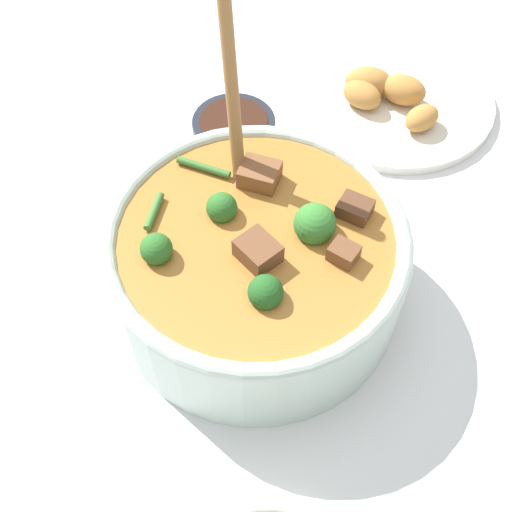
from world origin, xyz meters
TOP-DOWN VIEW (x-y plane):
  - ground_plane at (0.00, 0.00)m, footprint 4.00×4.00m
  - stew_bowl at (0.00, 0.00)m, footprint 0.28×0.28m
  - condiment_bowl at (0.18, 0.12)m, footprint 0.10×0.10m
  - food_plate at (0.33, -0.02)m, footprint 0.25×0.25m

SIDE VIEW (x-z plane):
  - ground_plane at x=0.00m, z-range 0.00..0.00m
  - food_plate at x=0.33m, z-range -0.01..0.04m
  - condiment_bowl at x=0.18m, z-range 0.00..0.04m
  - stew_bowl at x=0.00m, z-range -0.09..0.20m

